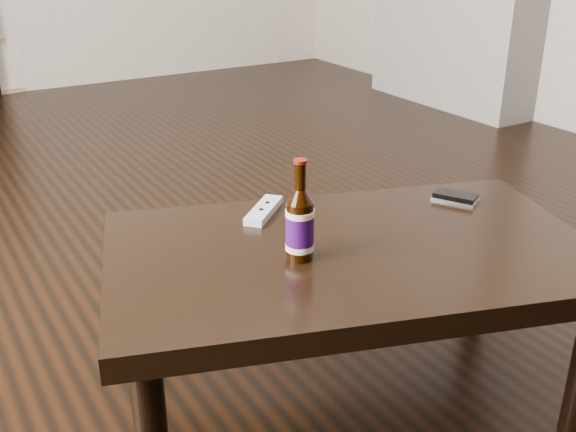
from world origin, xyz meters
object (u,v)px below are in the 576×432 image
coffee_table (350,267)px  beer_bottle (300,225)px  phone (455,197)px  remote (264,210)px

coffee_table → beer_bottle: size_ratio=5.46×
beer_bottle → phone: (0.54, 0.07, -0.07)m
coffee_table → remote: 0.29m
phone → remote: (-0.48, 0.19, 0.00)m
beer_bottle → phone: size_ratio=1.79×
remote → coffee_table: bearing=-24.7°
coffee_table → phone: bearing=11.4°
beer_bottle → phone: beer_bottle is taller
beer_bottle → remote: 0.27m
coffee_table → remote: remote is taller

